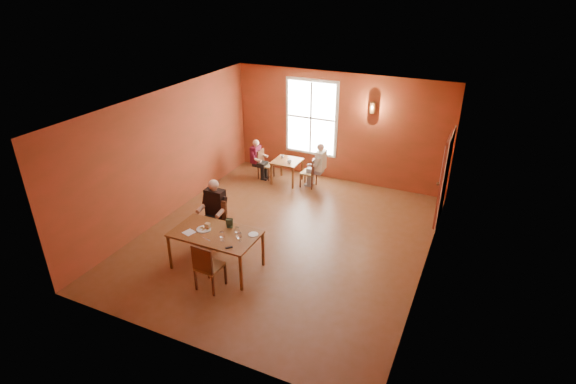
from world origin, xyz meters
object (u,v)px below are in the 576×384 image
at_px(chair_empty, 210,265).
at_px(chair_diner_white, 309,172).
at_px(diner_main, 212,218).
at_px(main_table, 217,250).
at_px(chair_diner_maroon, 266,164).
at_px(diner_white, 310,166).
at_px(diner_maroon, 265,160).
at_px(second_table, 287,171).
at_px(chair_diner_main, 213,225).

bearing_deg(chair_empty, chair_diner_white, 92.99).
height_order(diner_main, chair_diner_white, diner_main).
bearing_deg(main_table, chair_diner_maroon, 104.42).
xyz_separation_m(diner_white, diner_maroon, (-1.36, 0.00, -0.06)).
distance_m(chair_diner_white, chair_diner_maroon, 1.30).
distance_m(diner_main, chair_diner_white, 3.69).
height_order(chair_diner_white, chair_diner_maroon, chair_diner_white).
height_order(main_table, chair_empty, chair_empty).
xyz_separation_m(chair_empty, chair_diner_maroon, (-1.33, 4.83, -0.08)).
bearing_deg(main_table, diner_main, 128.88).
bearing_deg(chair_diner_white, chair_empty, -179.62).
height_order(chair_empty, diner_white, diner_white).
bearing_deg(diner_main, main_table, 128.88).
bearing_deg(diner_main, second_table, -90.96).
bearing_deg(diner_maroon, chair_empty, 15.75).
xyz_separation_m(diner_main, chair_diner_maroon, (-0.59, 3.62, -0.27)).
height_order(main_table, diner_white, diner_white).
height_order(diner_main, second_table, diner_main).
height_order(second_table, diner_maroon, diner_maroon).
height_order(diner_main, chair_empty, diner_main).
bearing_deg(diner_white, main_table, 176.75).
distance_m(diner_main, second_table, 3.64).
bearing_deg(diner_white, chair_diner_white, 90.00).
bearing_deg(chair_empty, diner_maroon, 108.36).
relative_size(chair_diner_main, chair_diner_white, 1.19).
relative_size(second_table, diner_maroon, 0.66).
bearing_deg(chair_diner_main, main_table, 127.57).
height_order(second_table, diner_white, diner_white).
distance_m(chair_diner_white, diner_maroon, 1.34).
distance_m(second_table, diner_white, 0.74).
height_order(chair_diner_main, diner_maroon, diner_maroon).
relative_size(chair_diner_main, chair_diner_maroon, 1.22).
xyz_separation_m(chair_empty, chair_diner_white, (-0.03, 4.83, -0.07)).
distance_m(main_table, chair_diner_main, 0.83).
relative_size(chair_empty, chair_diner_white, 1.16).
distance_m(chair_diner_main, second_table, 3.59).
xyz_separation_m(second_table, diner_maroon, (-0.68, 0.00, 0.23)).
height_order(main_table, second_table, main_table).
xyz_separation_m(chair_diner_main, diner_main, (0.00, -0.03, 0.18)).
relative_size(diner_white, chair_diner_maroon, 1.47).
relative_size(chair_diner_white, chair_diner_maroon, 1.02).
bearing_deg(chair_diner_main, chair_empty, 120.85).
distance_m(diner_main, diner_white, 3.69).
bearing_deg(chair_diner_maroon, chair_empty, 15.42).
bearing_deg(second_table, chair_diner_main, -90.97).
height_order(chair_diner_main, chair_diner_maroon, chair_diner_main).
bearing_deg(chair_diner_white, second_table, 90.00).
bearing_deg(diner_maroon, chair_diner_white, 90.00).
height_order(chair_empty, chair_diner_white, chair_empty).
xyz_separation_m(second_table, chair_diner_white, (0.65, 0.00, 0.10)).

